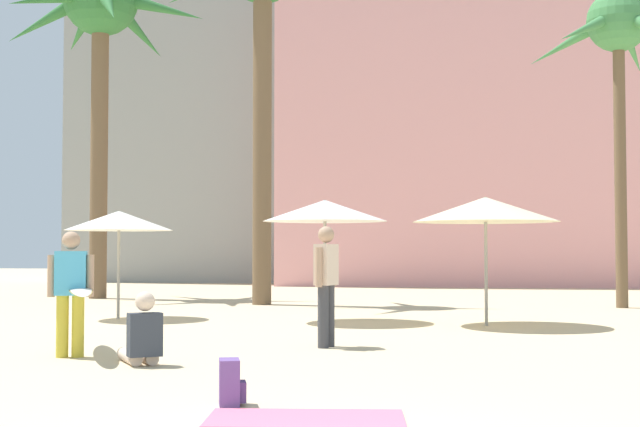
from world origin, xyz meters
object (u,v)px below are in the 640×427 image
at_px(backpack, 230,383).
at_px(beach_towel, 306,418).
at_px(palm_tree_right, 262,9).
at_px(cafe_umbrella_0, 325,211).
at_px(person_mid_right, 74,288).
at_px(palm_tree_left, 100,22).
at_px(cafe_umbrella_1, 486,210).
at_px(person_far_right, 142,339).
at_px(cafe_umbrella_2, 119,221).
at_px(palm_tree_far_left, 619,40).
at_px(person_near_right, 326,281).

bearing_deg(backpack, beach_towel, -51.23).
relative_size(palm_tree_right, cafe_umbrella_0, 3.95).
bearing_deg(person_mid_right, palm_tree_left, -175.82).
relative_size(cafe_umbrella_1, person_far_right, 2.86).
relative_size(palm_tree_right, backpack, 23.20).
distance_m(beach_towel, person_far_right, 4.09).
relative_size(palm_tree_right, cafe_umbrella_2, 4.38).
relative_size(cafe_umbrella_2, backpack, 5.29).
distance_m(palm_tree_far_left, palm_tree_right, 9.14).
xyz_separation_m(palm_tree_far_left, person_near_right, (-5.96, -9.84, -5.67)).
height_order(backpack, person_mid_right, person_mid_right).
height_order(palm_tree_right, cafe_umbrella_2, palm_tree_right).
distance_m(backpack, person_far_right, 3.19).
bearing_deg(person_far_right, backpack, -178.57).
bearing_deg(cafe_umbrella_0, person_mid_right, -112.54).
bearing_deg(person_mid_right, cafe_umbrella_1, 117.85).
bearing_deg(beach_towel, backpack, 145.54).
height_order(palm_tree_far_left, cafe_umbrella_0, palm_tree_far_left).
distance_m(palm_tree_right, beach_towel, 17.53).
distance_m(person_mid_right, person_near_right, 3.54).
bearing_deg(person_mid_right, beach_towel, 26.96).
bearing_deg(person_far_right, palm_tree_left, -8.23).
distance_m(palm_tree_left, person_far_right, 17.62).
relative_size(palm_tree_left, backpack, 23.89).
bearing_deg(person_far_right, cafe_umbrella_2, -9.31).
xyz_separation_m(palm_tree_far_left, palm_tree_left, (-14.47, 2.21, 1.58)).
height_order(palm_tree_right, person_near_right, palm_tree_right).
bearing_deg(person_near_right, beach_towel, 113.66).
bearing_deg(cafe_umbrella_1, cafe_umbrella_0, 172.24).
distance_m(beach_towel, person_mid_right, 5.49).
relative_size(cafe_umbrella_0, beach_towel, 1.50).
distance_m(cafe_umbrella_0, beach_towel, 10.25).
bearing_deg(beach_towel, person_mid_right, 134.18).
relative_size(palm_tree_right, person_far_right, 10.21).
height_order(palm_tree_far_left, person_far_right, palm_tree_far_left).
distance_m(palm_tree_left, beach_towel, 21.37).
bearing_deg(cafe_umbrella_2, cafe_umbrella_0, -1.85).
distance_m(palm_tree_far_left, person_mid_right, 15.70).
relative_size(person_far_right, person_mid_right, 0.36).
height_order(palm_tree_left, cafe_umbrella_0, palm_tree_left).
relative_size(beach_towel, backpack, 3.91).
xyz_separation_m(palm_tree_right, beach_towel, (3.70, -15.28, -7.75)).
relative_size(backpack, person_mid_right, 0.16).
bearing_deg(palm_tree_right, cafe_umbrella_1, -46.11).
bearing_deg(cafe_umbrella_2, palm_tree_left, 115.52).
height_order(beach_towel, backpack, backpack).
xyz_separation_m(palm_tree_right, cafe_umbrella_2, (-1.86, -5.21, -5.74)).
height_order(palm_tree_far_left, backpack, palm_tree_far_left).
xyz_separation_m(cafe_umbrella_2, beach_towel, (5.57, -10.08, -2.01)).
bearing_deg(palm_tree_far_left, person_near_right, -121.19).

